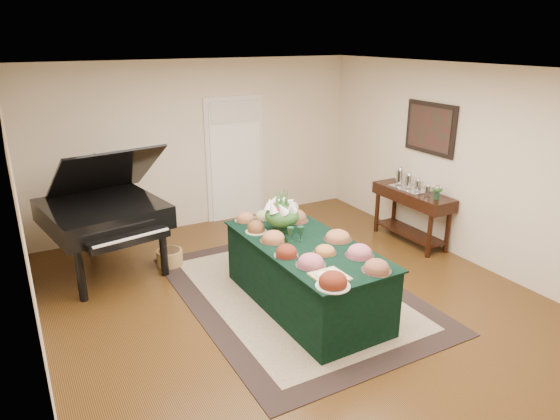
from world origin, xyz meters
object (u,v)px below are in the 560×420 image
grand_piano (104,212)px  buffet_table (305,275)px  mahogany_sideboard (412,202)px  floral_centerpiece (282,211)px

grand_piano → buffet_table: bearing=-47.9°
grand_piano → mahogany_sideboard: grand_piano is taller
floral_centerpiece → mahogany_sideboard: (2.50, 0.42, -0.41)m
grand_piano → mahogany_sideboard: bearing=-15.2°
buffet_table → grand_piano: grand_piano is taller
mahogany_sideboard → floral_centerpiece: bearing=-170.6°
buffet_table → mahogany_sideboard: 2.61m
buffet_table → floral_centerpiece: floral_centerpiece is taller
floral_centerpiece → grand_piano: size_ratio=0.23×
grand_piano → floral_centerpiece: bearing=-41.4°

